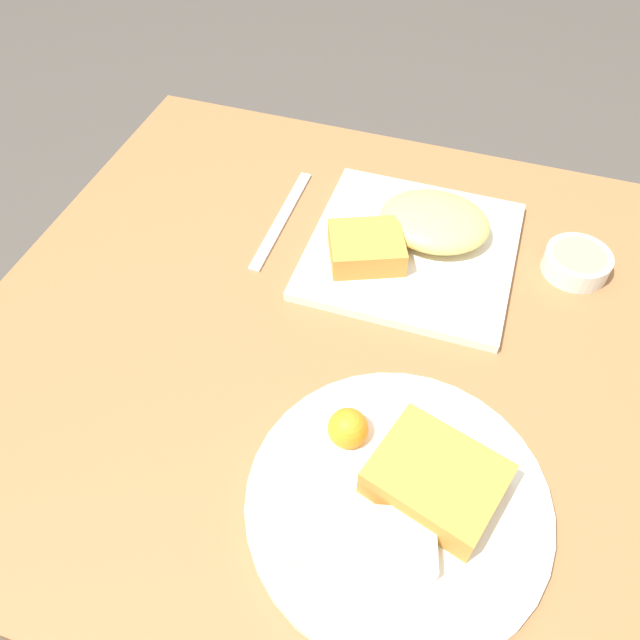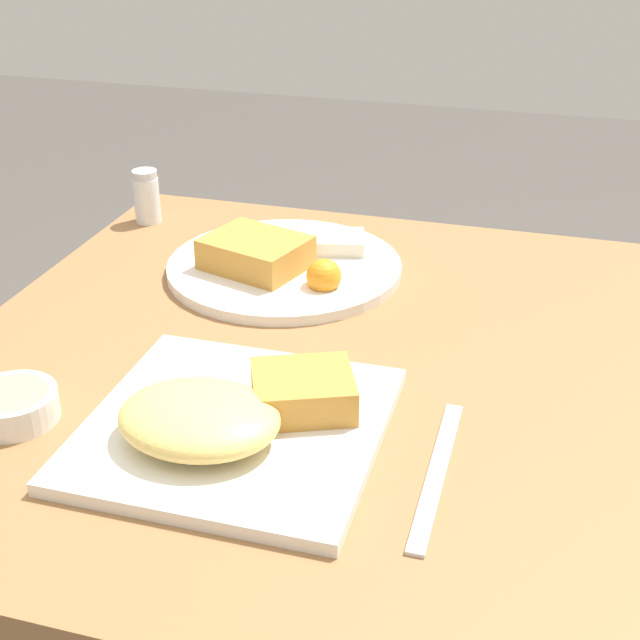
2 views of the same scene
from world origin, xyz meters
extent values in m
plane|color=#4C4742|center=(0.00, 0.00, 0.00)|extent=(8.00, 8.00, 0.00)
cube|color=olive|center=(0.00, 0.00, 0.73)|extent=(0.88, 0.85, 0.04)
cylinder|color=brown|center=(-0.38, -0.37, 0.36)|extent=(0.05, 0.05, 0.71)
cylinder|color=brown|center=(0.38, -0.37, 0.36)|extent=(0.05, 0.05, 0.71)
cylinder|color=brown|center=(0.38, 0.37, 0.36)|extent=(0.05, 0.05, 0.71)
cube|color=white|center=(-0.07, -0.16, 0.75)|extent=(0.28, 0.28, 0.01)
ellipsoid|color=#EFCC6B|center=(-0.09, -0.20, 0.78)|extent=(0.15, 0.12, 0.04)
cube|color=#C68938|center=(-0.01, -0.12, 0.78)|extent=(0.12, 0.11, 0.04)
cylinder|color=white|center=(-0.14, 0.20, 0.75)|extent=(0.31, 0.31, 0.01)
cube|color=#C68938|center=(-0.17, 0.17, 0.78)|extent=(0.15, 0.13, 0.04)
cube|color=beige|center=(-0.11, 0.25, 0.77)|extent=(0.15, 0.09, 0.02)
sphere|color=orange|center=(-0.07, 0.14, 0.77)|extent=(0.04, 0.04, 0.04)
cylinder|color=white|center=(-0.28, -0.20, 0.76)|extent=(0.09, 0.09, 0.03)
cylinder|color=#D1B775|center=(-0.28, -0.20, 0.77)|extent=(0.07, 0.07, 0.00)
cube|color=silver|center=(0.13, -0.17, 0.75)|extent=(0.02, 0.22, 0.00)
camera|label=1|loc=(-0.14, 0.47, 1.35)|focal=35.00mm
camera|label=2|loc=(0.20, -0.81, 1.24)|focal=50.00mm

